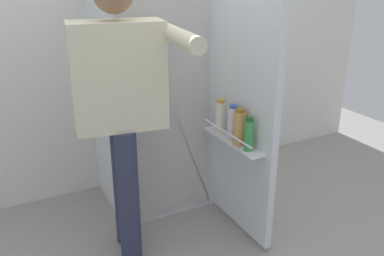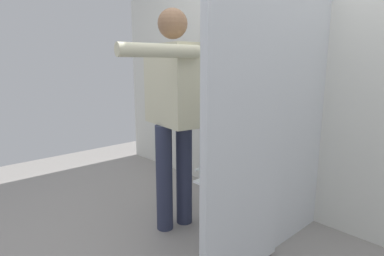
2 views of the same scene
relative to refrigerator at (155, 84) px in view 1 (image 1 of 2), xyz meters
name	(u,v)px [view 1 (image 1 of 2)]	position (x,y,z in m)	size (l,w,h in m)	color
ground_plane	(186,234)	(-0.02, -0.51, -0.86)	(5.73, 5.73, 0.00)	gray
kitchen_wall	(128,5)	(-0.02, 0.41, 0.48)	(4.40, 0.10, 2.69)	silver
refrigerator	(155,84)	(0.00, 0.00, 0.00)	(0.70, 1.25, 1.72)	silver
person	(122,98)	(-0.38, -0.48, 0.09)	(0.55, 0.81, 1.58)	#2D334C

